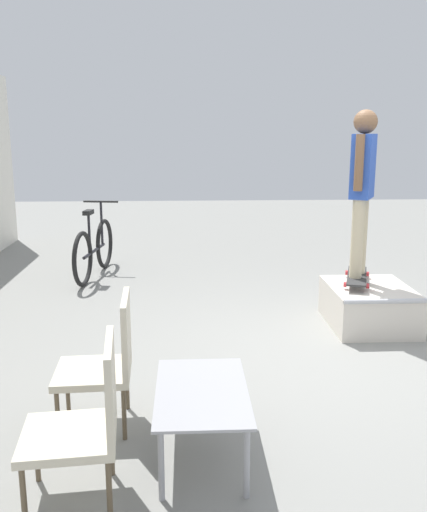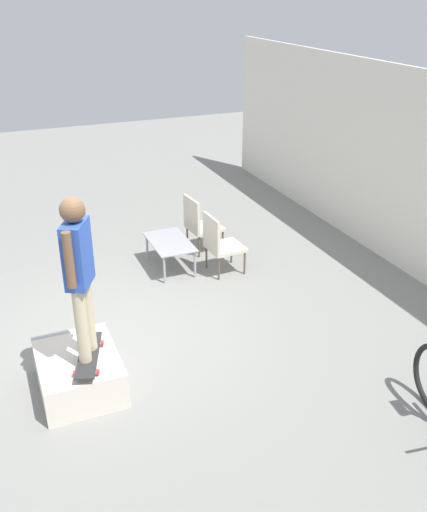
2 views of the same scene
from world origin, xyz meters
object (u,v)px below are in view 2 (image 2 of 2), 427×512
object	(u,v)px
coffee_table	(170,244)
patio_chair_right	(220,242)
skate_ramp_box	(79,373)
patio_chair_left	(199,222)
skateboard_on_ramp	(89,355)
person_skater	(79,267)

from	to	relation	value
coffee_table	patio_chair_right	world-z (taller)	patio_chair_right
skate_ramp_box	patio_chair_left	size ratio (longest dim) A/B	1.13
skateboard_on_ramp	skate_ramp_box	bearing A→B (deg)	-124.88
skate_ramp_box	skateboard_on_ramp	xyz separation A→B (m)	(0.14, 0.11, 0.30)
skate_ramp_box	person_skater	distance (m)	1.35
skate_ramp_box	person_skater	size ratio (longest dim) A/B	0.61
skate_ramp_box	skateboard_on_ramp	world-z (taller)	skateboard_on_ramp
person_skater	patio_chair_right	world-z (taller)	person_skater
patio_chair_left	patio_chair_right	distance (m)	0.85
coffee_table	person_skater	bearing A→B (deg)	-34.40
person_skater	coffee_table	distance (m)	3.32
skate_ramp_box	person_skater	world-z (taller)	person_skater
patio_chair_left	person_skater	bearing A→B (deg)	135.41
patio_chair_right	person_skater	bearing A→B (deg)	128.51
skate_ramp_box	patio_chair_left	bearing A→B (deg)	138.53
skate_ramp_box	patio_chair_right	xyz separation A→B (m)	(-2.00, 2.52, 0.29)
skate_ramp_box	patio_chair_right	distance (m)	3.23
patio_chair_right	skateboard_on_ramp	bearing A→B (deg)	128.51
skateboard_on_ramp	patio_chair_left	distance (m)	3.84
skateboard_on_ramp	patio_chair_left	world-z (taller)	patio_chair_left
patio_chair_right	patio_chair_left	bearing A→B (deg)	-3.07
skate_ramp_box	coffee_table	bearing A→B (deg)	142.51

